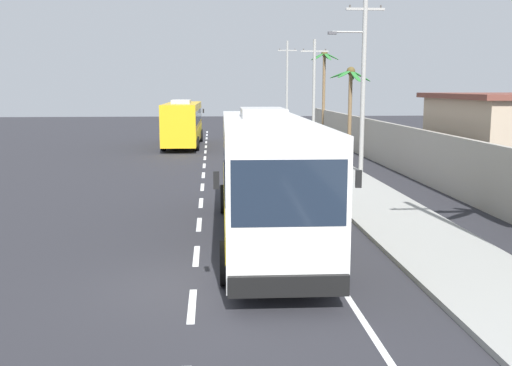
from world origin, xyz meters
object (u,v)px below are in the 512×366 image
(utility_pole_far, at_px, (314,89))
(palm_nearest, at_px, (350,90))
(utility_pole_mid, at_px, (362,72))
(palm_second, at_px, (324,76))
(coach_bus_far_lane, at_px, (183,122))
(coach_bus_foreground, at_px, (266,172))
(pedestrian_midwalk, at_px, (339,157))
(utility_pole_distant, at_px, (287,83))
(motorcycle_beside_bus, at_px, (287,175))

(utility_pole_far, bearing_deg, palm_nearest, -85.42)
(utility_pole_mid, height_order, utility_pole_far, utility_pole_mid)
(utility_pole_mid, bearing_deg, palm_second, 84.32)
(coach_bus_far_lane, height_order, palm_nearest, palm_nearest)
(coach_bus_far_lane, distance_m, palm_second, 14.37)
(coach_bus_foreground, relative_size, utility_pole_far, 1.49)
(coach_bus_far_lane, relative_size, utility_pole_mid, 1.11)
(utility_pole_mid, bearing_deg, pedestrian_midwalk, -141.38)
(pedestrian_midwalk, xyz_separation_m, utility_pole_mid, (1.37, 1.10, 4.24))
(coach_bus_foreground, xyz_separation_m, utility_pole_far, (6.76, 30.88, 2.37))
(coach_bus_foreground, distance_m, palm_second, 36.32)
(utility_pole_mid, relative_size, utility_pole_far, 1.21)
(coach_bus_foreground, relative_size, utility_pole_distant, 1.30)
(coach_bus_foreground, relative_size, pedestrian_midwalk, 7.03)
(motorcycle_beside_bus, bearing_deg, utility_pole_mid, 45.28)
(palm_nearest, bearing_deg, motorcycle_beside_bus, -114.31)
(coach_bus_far_lane, bearing_deg, palm_nearest, -32.45)
(coach_bus_far_lane, xyz_separation_m, palm_second, (12.22, 6.65, 3.61))
(coach_bus_foreground, bearing_deg, coach_bus_far_lane, 97.64)
(utility_pole_mid, bearing_deg, coach_bus_far_lane, 122.80)
(coach_bus_foreground, xyz_separation_m, utility_pole_distant, (6.81, 48.77, 2.98))
(pedestrian_midwalk, bearing_deg, palm_nearest, 148.02)
(palm_nearest, xyz_separation_m, palm_second, (0.86, 13.86, 1.16))
(utility_pole_distant, bearing_deg, utility_pole_mid, -91.01)
(coach_bus_foreground, height_order, palm_nearest, palm_nearest)
(motorcycle_beside_bus, height_order, utility_pole_distant, utility_pole_distant)
(pedestrian_midwalk, height_order, utility_pole_distant, utility_pole_distant)
(motorcycle_beside_bus, bearing_deg, pedestrian_midwalk, 47.84)
(coach_bus_far_lane, height_order, pedestrian_midwalk, coach_bus_far_lane)
(pedestrian_midwalk, bearing_deg, coach_bus_foreground, -37.94)
(utility_pole_mid, xyz_separation_m, palm_second, (2.20, 22.18, 0.18))
(utility_pole_far, relative_size, utility_pole_distant, 0.87)
(coach_bus_foreground, height_order, utility_pole_mid, utility_pole_mid)
(pedestrian_midwalk, relative_size, palm_nearest, 0.30)
(motorcycle_beside_bus, relative_size, utility_pole_far, 0.23)
(motorcycle_beside_bus, xyz_separation_m, palm_nearest, (5.78, 12.80, 3.68))
(motorcycle_beside_bus, distance_m, utility_pole_distant, 40.82)
(motorcycle_beside_bus, distance_m, palm_nearest, 14.52)
(coach_bus_far_lane, xyz_separation_m, utility_pole_distant, (10.64, 20.25, 3.12))
(utility_pole_distant, xyz_separation_m, palm_second, (1.58, -13.61, 0.49))
(pedestrian_midwalk, relative_size, palm_second, 0.23)
(palm_second, bearing_deg, palm_nearest, -93.57)
(utility_pole_far, xyz_separation_m, palm_nearest, (0.77, -9.58, -0.06))
(motorcycle_beside_bus, distance_m, utility_pole_far, 23.24)
(pedestrian_midwalk, bearing_deg, palm_second, 155.36)
(coach_bus_foreground, height_order, coach_bus_far_lane, coach_bus_foreground)
(motorcycle_beside_bus, xyz_separation_m, utility_pole_distant, (5.07, 40.27, 4.35))
(coach_bus_foreground, relative_size, coach_bus_far_lane, 1.12)
(coach_bus_foreground, bearing_deg, utility_pole_far, 77.65)
(motorcycle_beside_bus, distance_m, utility_pole_mid, 7.85)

